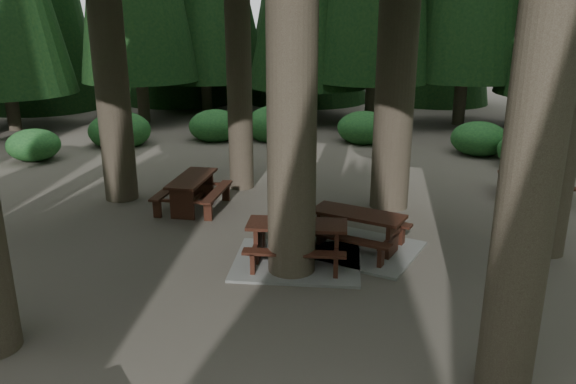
% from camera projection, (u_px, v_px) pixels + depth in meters
% --- Properties ---
extents(ground, '(80.00, 80.00, 0.00)m').
position_uv_depth(ground, '(246.00, 272.00, 10.08)').
color(ground, '#4C463D').
rests_on(ground, ground).
extents(picnic_table_a, '(2.51, 2.15, 0.79)m').
position_uv_depth(picnic_table_a, '(297.00, 249.00, 10.39)').
color(picnic_table_a, gray).
rests_on(picnic_table_a, ground).
extents(picnic_table_b, '(1.50, 1.84, 0.78)m').
position_uv_depth(picnic_table_b, '(192.00, 188.00, 13.21)').
color(picnic_table_b, black).
rests_on(picnic_table_b, ground).
extents(picnic_table_c, '(2.75, 2.50, 0.77)m').
position_uv_depth(picnic_table_c, '(357.00, 237.00, 10.97)').
color(picnic_table_c, gray).
rests_on(picnic_table_c, ground).
extents(picnic_table_d, '(1.80, 1.48, 0.74)m').
position_uv_depth(picnic_table_d, '(536.00, 178.00, 14.11)').
color(picnic_table_d, black).
rests_on(picnic_table_d, ground).
extents(shrub_ring, '(23.86, 24.64, 1.49)m').
position_uv_depth(shrub_ring, '(292.00, 239.00, 10.53)').
color(shrub_ring, '#1C5228').
rests_on(shrub_ring, ground).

